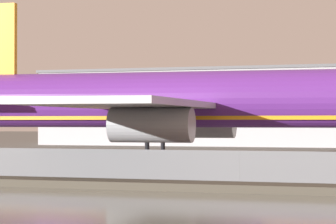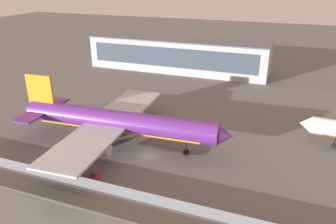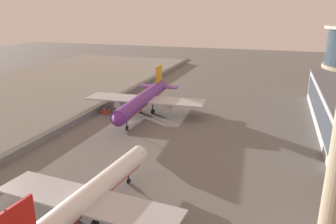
# 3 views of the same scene
# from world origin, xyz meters

# --- Properties ---
(ground_plane) EXTENTS (500.00, 500.00, 0.00)m
(ground_plane) POSITION_xyz_m (0.00, 0.00, 0.00)
(ground_plane) COLOR #66635E
(shoreline_seawall) EXTENTS (320.00, 3.00, 0.50)m
(shoreline_seawall) POSITION_xyz_m (0.00, -20.50, 0.25)
(shoreline_seawall) COLOR #474238
(shoreline_seawall) RESTS_ON ground
(perimeter_fence) EXTENTS (280.00, 0.10, 2.36)m
(perimeter_fence) POSITION_xyz_m (0.00, -16.00, 1.18)
(perimeter_fence) COLOR slate
(perimeter_fence) RESTS_ON ground
(cargo_jet_purple) EXTENTS (55.22, 47.34, 16.22)m
(cargo_jet_purple) POSITION_xyz_m (-9.67, 2.26, 6.19)
(cargo_jet_purple) COLOR #602889
(cargo_jet_purple) RESTS_ON ground
(passenger_jet_white_red) EXTENTS (45.01, 38.72, 13.20)m
(passenger_jet_white_red) POSITION_xyz_m (55.34, 17.98, 5.04)
(passenger_jet_white_red) COLOR white
(passenger_jet_white_red) RESTS_ON ground
(baggage_tug) EXTENTS (2.26, 3.47, 1.80)m
(baggage_tug) POSITION_xyz_m (-6.27, -13.04, 0.81)
(baggage_tug) COLOR red
(baggage_tug) RESTS_ON ground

